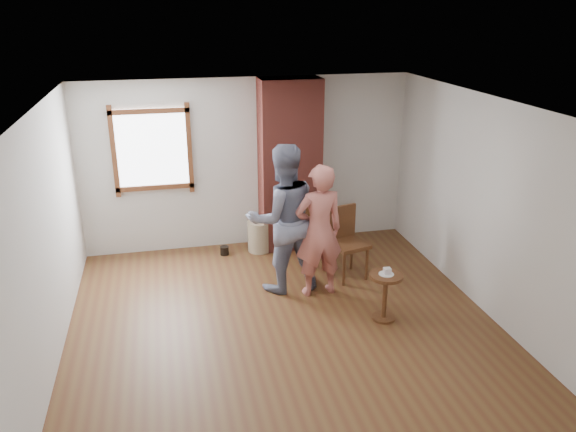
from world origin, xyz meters
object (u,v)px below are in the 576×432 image
at_px(dining_chair_right, 345,238).
at_px(side_table, 385,289).
at_px(man, 283,219).
at_px(dining_chair_left, 318,229).
at_px(person_pink, 319,231).
at_px(stoneware_crock, 260,236).

bearing_deg(dining_chair_right, side_table, -100.98).
bearing_deg(man, dining_chair_left, -142.85).
bearing_deg(side_table, person_pink, 126.17).
height_order(side_table, person_pink, person_pink).
xyz_separation_m(side_table, person_pink, (-0.60, 0.82, 0.48)).
distance_m(stoneware_crock, side_table, 2.59).
bearing_deg(stoneware_crock, person_pink, -71.55).
relative_size(stoneware_crock, person_pink, 0.27).
bearing_deg(dining_chair_left, man, -129.63).
bearing_deg(man, dining_chair_right, -176.86).
height_order(stoneware_crock, man, man).
relative_size(stoneware_crock, dining_chair_left, 0.51).
xyz_separation_m(dining_chair_left, person_pink, (-0.26, -0.91, 0.35)).
xyz_separation_m(man, person_pink, (0.42, -0.25, -0.11)).
distance_m(man, person_pink, 0.50).
distance_m(stoneware_crock, dining_chair_left, 1.01).
relative_size(dining_chair_left, side_table, 1.56).
distance_m(dining_chair_left, person_pink, 1.01).
height_order(stoneware_crock, dining_chair_left, dining_chair_left).
bearing_deg(dining_chair_right, person_pink, -155.36).
bearing_deg(dining_chair_left, stoneware_crock, 147.52).
xyz_separation_m(stoneware_crock, side_table, (1.11, -2.34, 0.16)).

